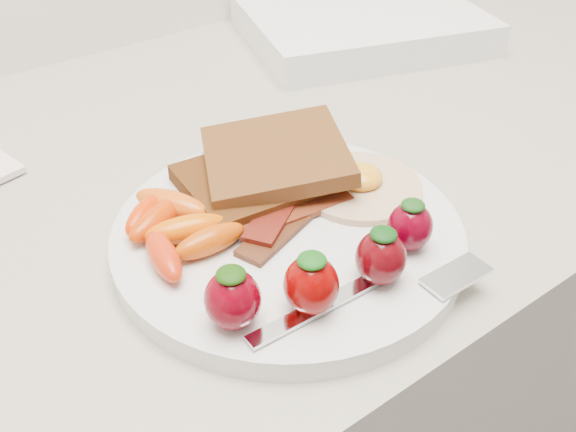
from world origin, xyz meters
TOP-DOWN VIEW (x-y plane):
  - plate at (0.01, 1.55)m, footprint 0.27×0.27m
  - toast_lower at (0.01, 1.61)m, footprint 0.11×0.11m
  - toast_upper at (0.04, 1.62)m, footprint 0.16×0.16m
  - fried_egg at (0.09, 1.56)m, footprint 0.10×0.10m
  - bacon_strips at (0.01, 1.56)m, footprint 0.11×0.08m
  - baby_carrots at (-0.07, 1.60)m, footprint 0.08×0.12m
  - strawberries at (-0.01, 1.48)m, footprint 0.18×0.06m
  - fork at (0.02, 1.45)m, footprint 0.18×0.05m
  - appliance at (0.34, 1.84)m, footprint 0.34×0.31m

SIDE VIEW (x-z plane):
  - plate at x=0.01m, z-range 0.90..0.92m
  - appliance at x=0.34m, z-range 0.90..0.94m
  - fork at x=0.02m, z-range 0.92..0.92m
  - bacon_strips at x=0.01m, z-range 0.92..0.93m
  - fried_egg at x=0.09m, z-range 0.91..0.93m
  - toast_lower at x=0.01m, z-range 0.92..0.93m
  - baby_carrots at x=-0.07m, z-range 0.92..0.94m
  - strawberries at x=-0.01m, z-range 0.92..0.96m
  - toast_upper at x=0.04m, z-range 0.93..0.95m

